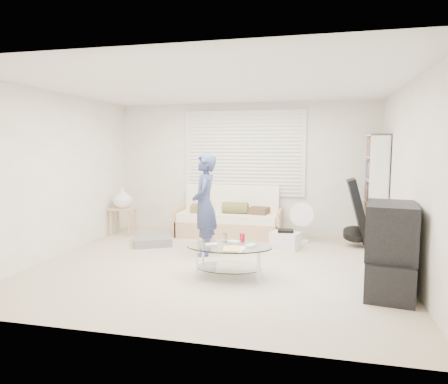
% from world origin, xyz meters
% --- Properties ---
extents(ground, '(5.00, 5.00, 0.00)m').
position_xyz_m(ground, '(0.00, 0.00, 0.00)').
color(ground, '#B3A58B').
rests_on(ground, ground).
extents(room_shell, '(5.02, 4.52, 2.51)m').
position_xyz_m(room_shell, '(0.00, 0.48, 1.63)').
color(room_shell, beige).
rests_on(room_shell, ground).
extents(window_blinds, '(2.32, 0.08, 1.62)m').
position_xyz_m(window_blinds, '(0.00, 2.20, 1.55)').
color(window_blinds, silver).
rests_on(window_blinds, ground).
extents(futon_sofa, '(1.95, 0.79, 0.95)m').
position_xyz_m(futon_sofa, '(-0.22, 1.87, 0.31)').
color(futon_sofa, tan).
rests_on(futon_sofa, ground).
extents(grey_floor_pillow, '(0.83, 0.83, 0.14)m').
position_xyz_m(grey_floor_pillow, '(-1.37, 0.94, 0.07)').
color(grey_floor_pillow, slate).
rests_on(grey_floor_pillow, ground).
extents(side_table, '(0.46, 0.37, 0.91)m').
position_xyz_m(side_table, '(-2.22, 1.53, 0.67)').
color(side_table, tan).
rests_on(side_table, ground).
extents(bookshelf, '(0.30, 0.79, 1.88)m').
position_xyz_m(bookshelf, '(2.32, 1.68, 0.94)').
color(bookshelf, white).
rests_on(bookshelf, ground).
extents(guitar_case, '(0.46, 0.42, 1.12)m').
position_xyz_m(guitar_case, '(2.06, 1.55, 0.50)').
color(guitar_case, black).
rests_on(guitar_case, ground).
extents(floor_fan, '(0.43, 0.29, 0.71)m').
position_xyz_m(floor_fan, '(1.13, 1.69, 0.41)').
color(floor_fan, white).
rests_on(floor_fan, ground).
extents(storage_bin, '(0.53, 0.44, 0.32)m').
position_xyz_m(storage_bin, '(0.89, 1.16, 0.14)').
color(storage_bin, white).
rests_on(storage_bin, ground).
extents(tv_unit, '(0.65, 1.02, 1.04)m').
position_xyz_m(tv_unit, '(2.20, -0.60, 0.51)').
color(tv_unit, black).
rests_on(tv_unit, ground).
extents(coffee_table, '(1.17, 0.81, 0.53)m').
position_xyz_m(coffee_table, '(0.29, -0.46, 0.33)').
color(coffee_table, silver).
rests_on(coffee_table, ground).
extents(standing_person, '(0.47, 0.63, 1.57)m').
position_xyz_m(standing_person, '(-0.32, 0.52, 0.78)').
color(standing_person, navy).
rests_on(standing_person, ground).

